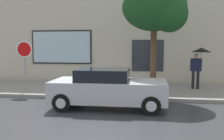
# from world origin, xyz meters

# --- Properties ---
(ground_plane) EXTENTS (60.00, 60.00, 0.00)m
(ground_plane) POSITION_xyz_m (0.00, 0.00, 0.00)
(ground_plane) COLOR #333338
(sidewalk) EXTENTS (20.00, 4.00, 0.15)m
(sidewalk) POSITION_xyz_m (0.00, 3.00, 0.07)
(sidewalk) COLOR gray
(sidewalk) RESTS_ON ground
(building_facade) EXTENTS (20.00, 0.67, 7.00)m
(building_facade) POSITION_xyz_m (-0.03, 5.50, 3.48)
(building_facade) COLOR beige
(building_facade) RESTS_ON ground
(parked_car) EXTENTS (4.16, 1.93, 1.44)m
(parked_car) POSITION_xyz_m (0.38, -0.11, 0.72)
(parked_car) COLOR #B7BABF
(parked_car) RESTS_ON ground
(fire_hydrant) EXTENTS (0.30, 0.44, 0.79)m
(fire_hydrant) POSITION_xyz_m (0.27, 2.01, 0.54)
(fire_hydrant) COLOR red
(fire_hydrant) RESTS_ON sidewalk
(pedestrian_with_umbrella) EXTENTS (0.97, 0.96, 2.03)m
(pedestrian_with_umbrella) POSITION_xyz_m (4.35, 3.51, 1.74)
(pedestrian_with_umbrella) COLOR black
(pedestrian_with_umbrella) RESTS_ON sidewalk
(street_tree) EXTENTS (2.77, 2.36, 4.83)m
(street_tree) POSITION_xyz_m (2.21, 1.89, 3.84)
(street_tree) COLOR #4C3823
(street_tree) RESTS_ON sidewalk
(stop_sign) EXTENTS (0.76, 0.10, 2.34)m
(stop_sign) POSITION_xyz_m (-3.85, 1.85, 1.80)
(stop_sign) COLOR gray
(stop_sign) RESTS_ON sidewalk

